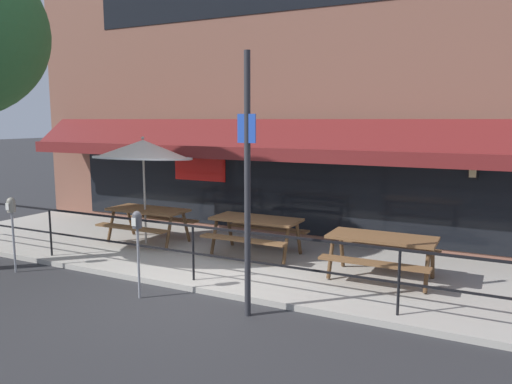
{
  "coord_description": "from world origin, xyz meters",
  "views": [
    {
      "loc": [
        4.7,
        -6.61,
        2.85
      ],
      "look_at": [
        0.55,
        1.6,
        1.5
      ],
      "focal_mm": 35.0,
      "sensor_mm": 36.0,
      "label": 1
    }
  ],
  "objects": [
    {
      "name": "patio_deck",
      "position": [
        0.0,
        2.0,
        0.05
      ],
      "size": [
        15.0,
        4.0,
        0.1
      ],
      "primitive_type": "cube",
      "color": "#ADA89E",
      "rests_on": "ground"
    },
    {
      "name": "picnic_table_centre",
      "position": [
        0.23,
        2.23,
        0.71
      ],
      "size": [
        1.8,
        1.42,
        0.76
      ],
      "color": "brown",
      "rests_on": "patio_deck"
    },
    {
      "name": "parking_meter_far",
      "position": [
        -0.43,
        -0.6,
        1.15
      ],
      "size": [
        0.15,
        0.16,
        1.42
      ],
      "color": "gray",
      "rests_on": "ground"
    },
    {
      "name": "restaurant_building",
      "position": [
        0.0,
        4.23,
        4.19
      ],
      "size": [
        15.0,
        1.6,
        8.44
      ],
      "color": "brown",
      "rests_on": "ground"
    },
    {
      "name": "patio_railing",
      "position": [
        0.0,
        0.3,
        0.8
      ],
      "size": [
        13.84,
        0.04,
        0.97
      ],
      "color": "black",
      "rests_on": "patio_deck"
    },
    {
      "name": "ground_plane",
      "position": [
        0.0,
        0.0,
        0.0
      ],
      "size": [
        120.0,
        120.0,
        0.0
      ],
      "primitive_type": "plane",
      "color": "#2D2D30"
    },
    {
      "name": "parking_meter_near",
      "position": [
        -3.41,
        -0.58,
        1.15
      ],
      "size": [
        0.15,
        0.16,
        1.42
      ],
      "color": "gray",
      "rests_on": "ground"
    },
    {
      "name": "picnic_table_right",
      "position": [
        2.87,
        1.79,
        0.71
      ],
      "size": [
        1.8,
        1.42,
        0.76
      ],
      "color": "brown",
      "rests_on": "patio_deck"
    },
    {
      "name": "picnic_table_left",
      "position": [
        -2.41,
        2.08,
        0.71
      ],
      "size": [
        1.8,
        1.42,
        0.76
      ],
      "color": "brown",
      "rests_on": "patio_deck"
    },
    {
      "name": "street_sign_pole",
      "position": [
        1.45,
        -0.45,
        1.94
      ],
      "size": [
        0.28,
        0.09,
        3.78
      ],
      "color": "#2D2D33",
      "rests_on": "ground"
    },
    {
      "name": "patio_umbrella_left",
      "position": [
        -2.41,
        1.99,
        2.18
      ],
      "size": [
        2.14,
        2.14,
        2.38
      ],
      "color": "#B7B2A8",
      "rests_on": "patio_deck"
    }
  ]
}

